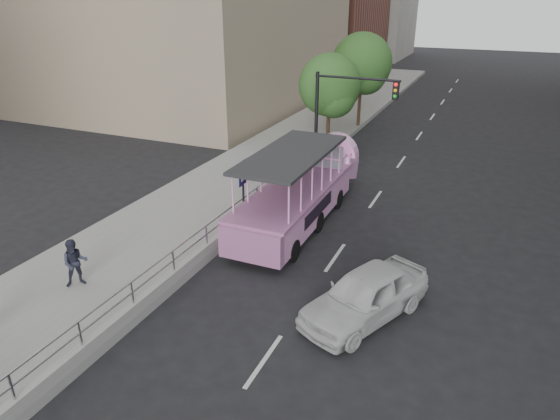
{
  "coord_description": "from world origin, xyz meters",
  "views": [
    {
      "loc": [
        5.54,
        -11.26,
        8.84
      ],
      "look_at": [
        -0.36,
        2.14,
        2.38
      ],
      "focal_mm": 32.0,
      "sensor_mm": 36.0,
      "label": 1
    }
  ],
  "objects_px": {
    "duck_boat": "(303,190)",
    "parking_sign": "(243,188)",
    "pedestrian_mid": "(75,263)",
    "street_tree_far": "(363,66)",
    "traffic_signal": "(339,108)",
    "car": "(365,295)",
    "street_tree_near": "(331,88)"
  },
  "relations": [
    {
      "from": "pedestrian_mid",
      "to": "street_tree_near",
      "type": "bearing_deg",
      "value": 36.44
    },
    {
      "from": "car",
      "to": "street_tree_far",
      "type": "relative_size",
      "value": 0.69
    },
    {
      "from": "duck_boat",
      "to": "pedestrian_mid",
      "type": "relative_size",
      "value": 6.18
    },
    {
      "from": "street_tree_near",
      "to": "parking_sign",
      "type": "bearing_deg",
      "value": -88.46
    },
    {
      "from": "duck_boat",
      "to": "street_tree_near",
      "type": "xyz_separation_m",
      "value": [
        -1.92,
        9.08,
        2.62
      ]
    },
    {
      "from": "parking_sign",
      "to": "street_tree_far",
      "type": "xyz_separation_m",
      "value": [
        -0.1,
        17.33,
        2.47
      ]
    },
    {
      "from": "duck_boat",
      "to": "parking_sign",
      "type": "height_order",
      "value": "duck_boat"
    },
    {
      "from": "pedestrian_mid",
      "to": "street_tree_far",
      "type": "height_order",
      "value": "street_tree_far"
    },
    {
      "from": "parking_sign",
      "to": "duck_boat",
      "type": "bearing_deg",
      "value": 54.35
    },
    {
      "from": "car",
      "to": "traffic_signal",
      "type": "bearing_deg",
      "value": 136.38
    },
    {
      "from": "duck_boat",
      "to": "car",
      "type": "height_order",
      "value": "duck_boat"
    },
    {
      "from": "parking_sign",
      "to": "traffic_signal",
      "type": "height_order",
      "value": "traffic_signal"
    },
    {
      "from": "street_tree_far",
      "to": "street_tree_near",
      "type": "bearing_deg",
      "value": -91.91
    },
    {
      "from": "parking_sign",
      "to": "traffic_signal",
      "type": "xyz_separation_m",
      "value": [
        1.29,
        7.9,
        1.66
      ]
    },
    {
      "from": "parking_sign",
      "to": "street_tree_near",
      "type": "relative_size",
      "value": 0.52
    },
    {
      "from": "traffic_signal",
      "to": "street_tree_far",
      "type": "relative_size",
      "value": 0.81
    },
    {
      "from": "pedestrian_mid",
      "to": "street_tree_near",
      "type": "height_order",
      "value": "street_tree_near"
    },
    {
      "from": "duck_boat",
      "to": "parking_sign",
      "type": "bearing_deg",
      "value": -125.65
    },
    {
      "from": "pedestrian_mid",
      "to": "duck_boat",
      "type": "bearing_deg",
      "value": 16.73
    },
    {
      "from": "car",
      "to": "traffic_signal",
      "type": "height_order",
      "value": "traffic_signal"
    },
    {
      "from": "car",
      "to": "pedestrian_mid",
      "type": "distance_m",
      "value": 8.95
    },
    {
      "from": "street_tree_near",
      "to": "traffic_signal",
      "type": "bearing_deg",
      "value": -65.02
    },
    {
      "from": "street_tree_near",
      "to": "street_tree_far",
      "type": "distance_m",
      "value": 6.02
    },
    {
      "from": "parking_sign",
      "to": "street_tree_far",
      "type": "height_order",
      "value": "street_tree_far"
    },
    {
      "from": "pedestrian_mid",
      "to": "street_tree_far",
      "type": "xyz_separation_m",
      "value": [
        2.64,
        23.39,
        3.22
      ]
    },
    {
      "from": "street_tree_near",
      "to": "car",
      "type": "bearing_deg",
      "value": -67.61
    },
    {
      "from": "car",
      "to": "traffic_signal",
      "type": "xyz_separation_m",
      "value": [
        -4.58,
        11.56,
        2.75
      ]
    },
    {
      "from": "traffic_signal",
      "to": "street_tree_near",
      "type": "bearing_deg",
      "value": 114.98
    },
    {
      "from": "traffic_signal",
      "to": "street_tree_far",
      "type": "xyz_separation_m",
      "value": [
        -1.4,
        9.43,
        0.81
      ]
    },
    {
      "from": "parking_sign",
      "to": "street_tree_near",
      "type": "bearing_deg",
      "value": 91.54
    },
    {
      "from": "pedestrian_mid",
      "to": "parking_sign",
      "type": "xyz_separation_m",
      "value": [
        2.74,
        6.05,
        0.75
      ]
    },
    {
      "from": "pedestrian_mid",
      "to": "traffic_signal",
      "type": "height_order",
      "value": "traffic_signal"
    }
  ]
}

